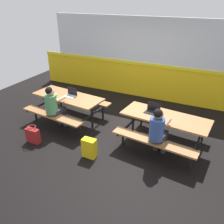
{
  "coord_description": "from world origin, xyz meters",
  "views": [
    {
      "loc": [
        2.21,
        -4.65,
        3.18
      ],
      "look_at": [
        0.0,
        -0.01,
        0.55
      ],
      "focal_mm": 36.97,
      "sensor_mm": 36.0,
      "label": 1
    }
  ],
  "objects": [
    {
      "name": "backpack_dark",
      "position": [
        0.02,
        -1.18,
        0.22
      ],
      "size": [
        0.3,
        0.22,
        0.44
      ],
      "color": "yellow",
      "rests_on": "ground"
    },
    {
      "name": "student_nearer",
      "position": [
        -1.37,
        -0.56,
        0.71
      ],
      "size": [
        0.39,
        0.54,
        1.21
      ],
      "color": "#2D2D38",
      "rests_on": "ground"
    },
    {
      "name": "student_further",
      "position": [
        1.32,
        -0.58,
        0.71
      ],
      "size": [
        0.39,
        0.54,
        1.21
      ],
      "color": "#2D2D38",
      "rests_on": "ground"
    },
    {
      "name": "laptop_dark",
      "position": [
        1.01,
        0.05,
        0.79
      ],
      "size": [
        0.34,
        0.25,
        0.22
      ],
      "color": "black",
      "rests_on": "picnic_table_right"
    },
    {
      "name": "picnic_table_left",
      "position": [
        -1.33,
        -0.0,
        0.58
      ],
      "size": [
        2.01,
        1.74,
        0.74
      ],
      "color": "#9E6B3D",
      "rests_on": "ground"
    },
    {
      "name": "picnic_table_right",
      "position": [
        1.33,
        -0.03,
        0.58
      ],
      "size": [
        2.01,
        1.74,
        0.74
      ],
      "color": "#9E6B3D",
      "rests_on": "ground"
    },
    {
      "name": "tote_bag_bright",
      "position": [
        -1.48,
        -1.29,
        0.19
      ],
      "size": [
        0.34,
        0.21,
        0.43
      ],
      "color": "maroon",
      "rests_on": "ground"
    },
    {
      "name": "accent_backdrop",
      "position": [
        0.0,
        2.52,
        1.25
      ],
      "size": [
        8.0,
        0.14,
        2.6
      ],
      "color": "yellow",
      "rests_on": "ground"
    },
    {
      "name": "laptop_silver",
      "position": [
        -1.24,
        0.03,
        0.79
      ],
      "size": [
        0.34,
        0.25,
        0.22
      ],
      "color": "silver",
      "rests_on": "picnic_table_left"
    },
    {
      "name": "ground_plane",
      "position": [
        0.0,
        0.0,
        -0.01
      ],
      "size": [
        10.0,
        10.0,
        0.02
      ],
      "primitive_type": "cube",
      "color": "black"
    }
  ]
}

